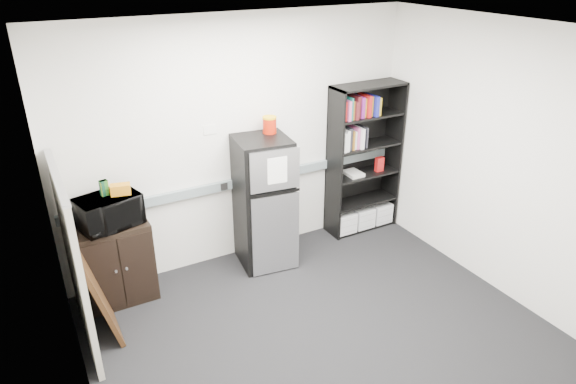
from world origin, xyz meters
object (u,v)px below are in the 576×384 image
object	(u,v)px
cubicle_partition	(74,260)
microwave	(109,211)
bookshelf	(364,160)
cabinet	(117,262)
refrigerator	(264,203)

from	to	relation	value
cubicle_partition	microwave	xyz separation A→B (m)	(0.40, 0.40, 0.19)
bookshelf	cabinet	bearing A→B (deg)	-178.78
bookshelf	cabinet	world-z (taller)	bookshelf
cabinet	bookshelf	bearing A→B (deg)	1.22
cabinet	refrigerator	xyz separation A→B (m)	(1.59, -0.08, 0.31)
microwave	refrigerator	world-z (taller)	refrigerator
cabinet	refrigerator	distance (m)	1.63
cubicle_partition	microwave	distance (m)	0.60
bookshelf	microwave	bearing A→B (deg)	-178.48
refrigerator	cabinet	bearing A→B (deg)	-175.77
bookshelf	cabinet	xyz separation A→B (m)	(-3.03, -0.06, -0.49)
bookshelf	microwave	size ratio (longest dim) A/B	3.31
bookshelf	cubicle_partition	world-z (taller)	bookshelf
cubicle_partition	microwave	size ratio (longest dim) A/B	2.90
bookshelf	microwave	xyz separation A→B (m)	(-3.03, -0.08, 0.09)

